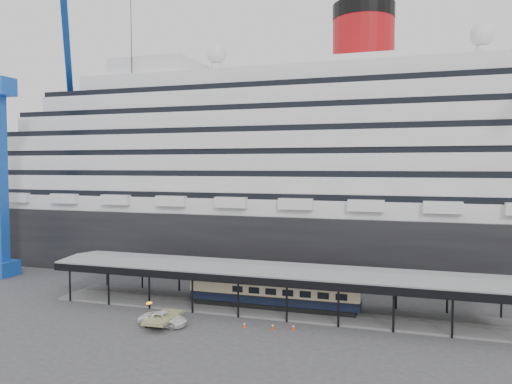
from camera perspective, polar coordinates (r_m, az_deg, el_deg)
ground at (r=57.81m, az=0.43°, el=-14.63°), size 200.00×200.00×0.00m
cruise_ship at (r=86.20m, az=6.74°, el=3.54°), size 130.00×30.00×43.90m
platform_canopy at (r=61.78m, az=1.82°, el=-11.19°), size 56.00×9.18×5.30m
crane_blue at (r=88.14m, az=-26.64°, el=4.28°), size 22.63×19.19×47.60m
port_truck at (r=57.19m, az=-10.56°, el=-14.10°), size 5.34×2.57×1.47m
pullman_carriage at (r=61.68m, az=2.04°, el=-11.07°), size 20.93×2.93×20.54m
traffic_cone_left at (r=55.87m, az=-1.34°, el=-14.90°), size 0.37×0.37×0.67m
traffic_cone_mid at (r=55.18m, az=4.29°, el=-15.13°), size 0.44×0.44×0.69m
traffic_cone_right at (r=55.30m, az=1.91°, el=-15.07°), size 0.37×0.37×0.71m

